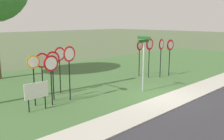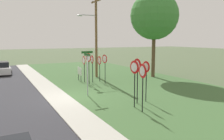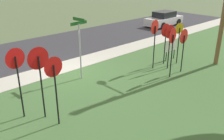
# 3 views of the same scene
# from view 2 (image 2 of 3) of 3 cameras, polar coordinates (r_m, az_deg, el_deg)

# --- Properties ---
(ground_plane) EXTENTS (160.00, 160.00, 0.00)m
(ground_plane) POSITION_cam_2_polar(r_m,az_deg,el_deg) (15.50, -10.24, -6.84)
(ground_plane) COLOR #4C5B3D
(sidewalk_strip) EXTENTS (44.00, 1.60, 0.06)m
(sidewalk_strip) POSITION_cam_2_polar(r_m,az_deg,el_deg) (15.29, -13.13, -7.01)
(sidewalk_strip) COLOR #ADAA9E
(sidewalk_strip) RESTS_ON ground_plane
(grass_median) EXTENTS (44.00, 12.00, 0.04)m
(grass_median) POSITION_cam_2_polar(r_m,az_deg,el_deg) (18.12, 8.25, -4.60)
(grass_median) COLOR #3D6033
(grass_median) RESTS_ON ground_plane
(stop_sign_near_left) EXTENTS (0.73, 0.13, 2.51)m
(stop_sign_near_left) POSITION_cam_2_polar(r_m,az_deg,el_deg) (19.62, -1.83, 1.88)
(stop_sign_near_left) COLOR black
(stop_sign_near_left) RESTS_ON grass_median
(stop_sign_near_right) EXTENTS (0.75, 0.14, 2.68)m
(stop_sign_near_right) POSITION_cam_2_polar(r_m,az_deg,el_deg) (19.39, -5.89, 2.18)
(stop_sign_near_right) COLOR black
(stop_sign_near_right) RESTS_ON grass_median
(stop_sign_far_left) EXTENTS (0.60, 0.14, 2.35)m
(stop_sign_far_left) POSITION_cam_2_polar(r_m,az_deg,el_deg) (21.10, -6.37, 1.82)
(stop_sign_far_left) COLOR black
(stop_sign_far_left) RESTS_ON grass_median
(stop_sign_far_center) EXTENTS (0.73, 0.11, 2.43)m
(stop_sign_far_center) POSITION_cam_2_polar(r_m,az_deg,el_deg) (20.14, -5.00, 1.83)
(stop_sign_far_center) COLOR black
(stop_sign_far_center) RESTS_ON grass_median
(stop_sign_far_right) EXTENTS (0.73, 0.10, 2.34)m
(stop_sign_far_right) POSITION_cam_2_polar(r_m,az_deg,el_deg) (20.36, -7.04, 1.68)
(stop_sign_far_right) COLOR black
(stop_sign_far_right) RESTS_ON grass_median
(stop_sign_center_tall) EXTENTS (0.76, 0.10, 2.30)m
(stop_sign_center_tall) POSITION_cam_2_polar(r_m,az_deg,el_deg) (20.59, -3.18, 1.72)
(stop_sign_center_tall) COLOR black
(stop_sign_center_tall) RESTS_ON grass_median
(yield_sign_near_left) EXTENTS (0.80, 0.10, 2.70)m
(yield_sign_near_left) POSITION_cam_2_polar(r_m,az_deg,el_deg) (13.47, 6.30, 0.05)
(yield_sign_near_left) COLOR black
(yield_sign_near_left) RESTS_ON grass_median
(yield_sign_near_right) EXTENTS (0.70, 0.11, 2.51)m
(yield_sign_near_right) POSITION_cam_2_polar(r_m,az_deg,el_deg) (14.03, 8.50, -0.38)
(yield_sign_near_right) COLOR black
(yield_sign_near_right) RESTS_ON grass_median
(yield_sign_far_left) EXTENTS (0.76, 0.12, 2.58)m
(yield_sign_far_left) POSITION_cam_2_polar(r_m,az_deg,el_deg) (11.90, 7.61, -1.51)
(yield_sign_far_left) COLOR black
(yield_sign_far_left) RESTS_ON grass_median
(yield_sign_far_right) EXTENTS (0.74, 0.13, 2.66)m
(yield_sign_far_right) POSITION_cam_2_polar(r_m,az_deg,el_deg) (12.71, 5.61, -0.61)
(yield_sign_far_right) COLOR black
(yield_sign_far_right) RESTS_ON grass_median
(street_name_post) EXTENTS (0.96, 0.82, 3.04)m
(street_name_post) POSITION_cam_2_polar(r_m,az_deg,el_deg) (15.38, -6.18, 0.13)
(street_name_post) COLOR #9EA0A8
(street_name_post) RESTS_ON grass_median
(utility_pole) EXTENTS (2.10, 2.08, 8.54)m
(utility_pole) POSITION_cam_2_polar(r_m,az_deg,el_deg) (23.01, -4.30, 9.67)
(utility_pole) COLOR brown
(utility_pole) RESTS_ON grass_median
(notice_board) EXTENTS (1.10, 0.08, 1.25)m
(notice_board) POSITION_cam_2_polar(r_m,az_deg,el_deg) (21.22, -8.10, -0.45)
(notice_board) COLOR black
(notice_board) RESTS_ON grass_median
(oak_tree_left) EXTENTS (4.77, 4.77, 8.53)m
(oak_tree_left) POSITION_cam_2_polar(r_m,az_deg,el_deg) (23.62, 10.56, 13.18)
(oak_tree_left) COLOR brown
(oak_tree_left) RESTS_ON grass_median
(parked_hatchback_near) EXTENTS (4.16, 1.92, 1.39)m
(parked_hatchback_near) POSITION_cam_2_polar(r_m,az_deg,el_deg) (28.02, -25.93, 0.35)
(parked_hatchback_near) COLOR silver
(parked_hatchback_near) RESTS_ON road_asphalt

